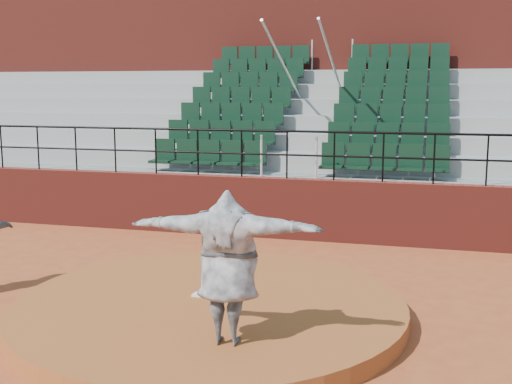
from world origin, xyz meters
TOP-DOWN VIEW (x-y plane):
  - ground at (0.00, 0.00)m, footprint 90.00×90.00m
  - pitchers_mound at (0.00, 0.00)m, footprint 5.50×5.50m
  - pitching_rubber at (0.00, 0.15)m, footprint 0.60×0.15m
  - boundary_wall at (0.00, 5.00)m, footprint 24.00×0.30m
  - wall_railing at (0.00, 5.00)m, footprint 24.04×0.05m
  - seating_deck at (0.00, 8.65)m, footprint 24.00×5.97m
  - press_box_facade at (0.00, 12.60)m, footprint 24.00×3.00m
  - pitcher at (0.70, -1.35)m, footprint 2.27×0.78m

SIDE VIEW (x-z plane):
  - ground at x=0.00m, z-range 0.00..0.00m
  - pitchers_mound at x=0.00m, z-range 0.00..0.25m
  - pitching_rubber at x=0.00m, z-range 0.25..0.28m
  - boundary_wall at x=0.00m, z-range 0.00..1.30m
  - pitcher at x=0.70m, z-range 0.25..2.07m
  - seating_deck at x=0.00m, z-range -0.88..3.75m
  - wall_railing at x=0.00m, z-range 1.52..2.54m
  - press_box_facade at x=0.00m, z-range 0.00..7.10m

